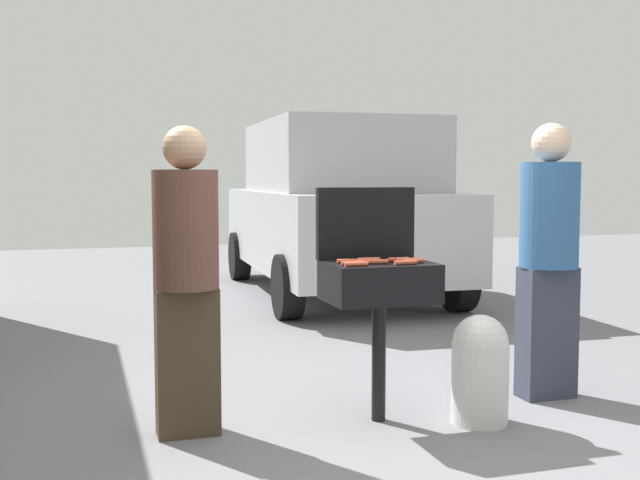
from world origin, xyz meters
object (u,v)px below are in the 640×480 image
at_px(hot_dog_1, 377,262).
at_px(hot_dog_2, 349,261).
at_px(propane_tank, 480,367).
at_px(hot_dog_0, 398,259).
at_px(hot_dog_4, 353,263).
at_px(bbq_grill, 379,288).
at_px(hot_dog_7, 406,263).
at_px(person_left, 186,269).
at_px(parked_minivan, 336,208).
at_px(hot_dog_3, 366,261).
at_px(hot_dog_6, 369,260).
at_px(hot_dog_9, 356,264).
at_px(hot_dog_8, 413,261).
at_px(hot_dog_5, 407,260).
at_px(person_right, 549,250).

relative_size(hot_dog_1, hot_dog_2, 1.00).
xyz_separation_m(hot_dog_2, propane_tank, (0.71, -0.22, -0.60)).
distance_m(hot_dog_0, hot_dog_4, 0.32).
height_order(bbq_grill, hot_dog_7, hot_dog_7).
relative_size(person_left, parked_minivan, 0.37).
height_order(hot_dog_2, parked_minivan, parked_minivan).
xyz_separation_m(hot_dog_3, hot_dog_7, (0.18, -0.13, 0.00)).
bearing_deg(hot_dog_3, hot_dog_4, -145.63).
xyz_separation_m(hot_dog_6, person_left, (-1.03, 0.03, -0.02)).
bearing_deg(hot_dog_4, hot_dog_9, -91.16).
height_order(hot_dog_0, hot_dog_7, same).
bearing_deg(hot_dog_4, person_left, 168.96).
bearing_deg(hot_dog_1, hot_dog_4, -169.56).
relative_size(hot_dog_7, hot_dog_9, 1.00).
bearing_deg(hot_dog_8, hot_dog_5, 99.67).
bearing_deg(hot_dog_4, person_right, 9.16).
distance_m(hot_dog_5, hot_dog_7, 0.13).
distance_m(hot_dog_8, parked_minivan, 4.89).
xyz_separation_m(hot_dog_3, person_left, (-0.99, 0.10, -0.02)).
distance_m(hot_dog_4, person_right, 1.39).
relative_size(hot_dog_6, hot_dog_9, 1.00).
bearing_deg(hot_dog_6, hot_dog_7, -56.03).
height_order(hot_dog_7, person_right, person_right).
bearing_deg(person_left, hot_dog_1, -3.68).
distance_m(hot_dog_3, person_left, 0.99).
xyz_separation_m(bbq_grill, parked_minivan, (1.30, 4.67, 0.26)).
xyz_separation_m(hot_dog_2, hot_dog_5, (0.33, -0.05, 0.00)).
height_order(hot_dog_3, person_right, person_right).
relative_size(hot_dog_3, hot_dog_7, 1.00).
bearing_deg(hot_dog_5, parked_minivan, 76.31).
height_order(hot_dog_7, hot_dog_8, same).
height_order(hot_dog_5, parked_minivan, parked_minivan).
distance_m(hot_dog_2, hot_dog_5, 0.34).
xyz_separation_m(hot_dog_9, person_right, (1.37, 0.28, 0.01)).
bearing_deg(hot_dog_0, person_right, 6.45).
distance_m(hot_dog_0, hot_dog_3, 0.21).
relative_size(hot_dog_3, hot_dog_4, 1.00).
xyz_separation_m(hot_dog_3, hot_dog_9, (-0.11, -0.13, 0.00)).
relative_size(hot_dog_2, hot_dog_5, 1.00).
relative_size(hot_dog_5, person_right, 0.08).
xyz_separation_m(bbq_grill, hot_dog_0, (0.12, 0.01, 0.15)).
xyz_separation_m(hot_dog_6, hot_dog_8, (0.21, -0.14, 0.00)).
distance_m(hot_dog_3, hot_dog_4, 0.13).
relative_size(hot_dog_1, hot_dog_9, 1.00).
distance_m(hot_dog_4, propane_tank, 0.94).
distance_m(bbq_grill, hot_dog_9, 0.29).
relative_size(hot_dog_5, hot_dog_8, 1.00).
height_order(hot_dog_3, propane_tank, hot_dog_3).
bearing_deg(hot_dog_5, hot_dog_4, -170.35).
xyz_separation_m(hot_dog_6, propane_tank, (0.57, -0.26, -0.60)).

